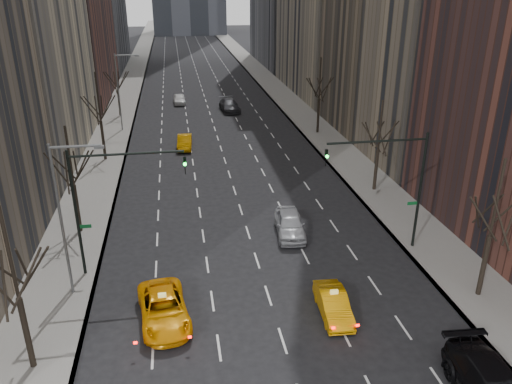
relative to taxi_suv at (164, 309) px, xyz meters
name	(u,v)px	position (x,y,z in m)	size (l,w,h in m)	color
sidewalk_left	(128,90)	(-6.32, 63.35, -0.67)	(4.50, 320.00, 0.15)	slate
sidewalk_right	(272,85)	(18.18, 63.35, -0.67)	(4.50, 320.00, 0.15)	slate
tree_lw_a	(19,299)	(-6.07, -2.65, 3.13)	(3.36, 3.50, 8.28)	black
tree_lw_b	(74,185)	(-6.07, 11.35, 2.97)	(3.36, 3.50, 7.82)	black
tree_lw_c	(101,122)	(-6.07, 27.35, 3.29)	(3.36, 3.50, 8.74)	black
tree_lw_d	(118,90)	(-6.07, 45.35, 2.82)	(3.36, 3.50, 7.36)	black
tree_rw_a	(490,237)	(17.93, -0.65, 3.13)	(3.36, 3.50, 8.28)	black
tree_rw_b	(378,150)	(17.93, 15.35, 2.97)	(3.36, 3.50, 7.82)	black
tree_rw_c	(319,100)	(17.93, 33.35, 3.29)	(3.36, 3.50, 8.74)	black
traffic_mast_left	(103,192)	(-3.17, 5.35, 4.74)	(6.69, 0.39, 8.00)	black
traffic_mast_right	(398,174)	(15.04, 5.35, 4.74)	(6.69, 0.39, 8.00)	black
streetlight_near	(66,206)	(-4.91, 3.35, 4.87)	(2.83, 0.22, 9.00)	slate
streetlight_far	(121,84)	(-4.91, 38.35, 4.87)	(2.83, 0.22, 9.00)	slate
taxi_suv	(164,309)	(0.00, 0.00, 0.00)	(2.48, 5.37, 1.49)	#F29905
taxi_sedan	(333,304)	(9.09, -0.97, -0.07)	(1.43, 4.11, 1.35)	orange
silver_sedan_ahead	(290,224)	(8.85, 8.60, 0.08)	(1.96, 4.87, 1.66)	#9EA0A6
far_taxi	(185,142)	(2.05, 30.07, -0.03)	(1.51, 4.34, 1.43)	orange
far_suv_grey	(229,105)	(8.78, 46.13, 0.08)	(2.31, 5.68, 1.65)	#2F3035
far_car_white	(179,99)	(1.94, 51.74, -0.03)	(1.70, 4.22, 1.44)	white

